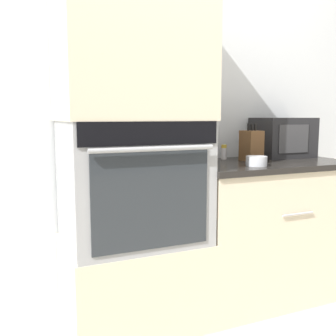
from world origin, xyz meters
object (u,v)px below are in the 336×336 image
Objects in this scene: knife_block at (251,146)px; condiment_jar_near at (206,152)px; bowl at (256,161)px; condiment_jar_mid at (224,152)px; wall_oven at (132,181)px; microwave at (283,138)px.

knife_block reaches higher than condiment_jar_near.
condiment_jar_mid is at bearing 88.22° from bowl.
wall_oven is 0.73m from bowl.
condiment_jar_mid is at bearing 16.44° from wall_oven.
microwave is 0.57m from bowl.
bowl is at bearing -144.90° from microwave.
knife_block is 0.29m from condiment_jar_near.
condiment_jar_mid is at bearing -7.42° from condiment_jar_near.
condiment_jar_near is (-0.24, 0.16, -0.05)m from knife_block.
wall_oven reaches higher than condiment_jar_near.
wall_oven is 1.19m from microwave.
microwave is 3.64× the size of condiment_jar_near.
wall_oven is at bearing -158.96° from condiment_jar_near.
condiment_jar_near is at bearing 172.58° from condiment_jar_mid.
wall_oven is 0.65m from condiment_jar_near.
knife_block is 2.21× the size of condiment_jar_near.
wall_oven is 0.85m from knife_block.
bowl is 0.38m from condiment_jar_mid.
condiment_jar_mid is (0.01, 0.38, 0.02)m from bowl.
knife_block is (0.83, 0.06, 0.17)m from wall_oven.
wall_oven is at bearing -172.35° from microwave.
knife_block is 0.27m from bowl.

